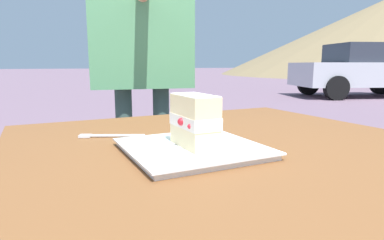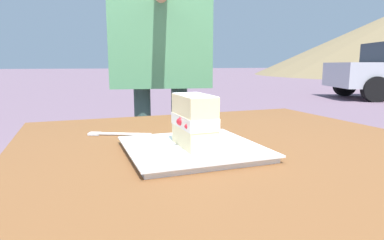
{
  "view_description": "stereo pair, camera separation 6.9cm",
  "coord_description": "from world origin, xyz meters",
  "px_view_note": "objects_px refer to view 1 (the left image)",
  "views": [
    {
      "loc": [
        -0.56,
        0.42,
        0.94
      ],
      "look_at": [
        0.05,
        0.12,
        0.83
      ],
      "focal_mm": 30.32,
      "sensor_mm": 36.0,
      "label": 1
    },
    {
      "loc": [
        -0.59,
        0.35,
        0.94
      ],
      "look_at": [
        0.05,
        0.12,
        0.83
      ],
      "focal_mm": 30.32,
      "sensor_mm": 36.0,
      "label": 2
    }
  ],
  "objects_px": {
    "dessert_plate": "(192,149)",
    "diner_person": "(141,27)",
    "dessert_fork": "(107,136)",
    "cake_slice": "(194,121)",
    "patio_table": "(249,197)",
    "parked_car_near": "(364,69)"
  },
  "relations": [
    {
      "from": "dessert_plate",
      "to": "diner_person",
      "type": "distance_m",
      "value": 0.91
    },
    {
      "from": "patio_table",
      "to": "dessert_plate",
      "type": "bearing_deg",
      "value": 66.94
    },
    {
      "from": "dessert_plate",
      "to": "cake_slice",
      "type": "bearing_deg",
      "value": -176.5
    },
    {
      "from": "patio_table",
      "to": "dessert_fork",
      "type": "xyz_separation_m",
      "value": [
        0.28,
        0.25,
        0.11
      ]
    },
    {
      "from": "diner_person",
      "to": "parked_car_near",
      "type": "bearing_deg",
      "value": -59.04
    },
    {
      "from": "dessert_plate",
      "to": "dessert_fork",
      "type": "height_order",
      "value": "dessert_plate"
    },
    {
      "from": "cake_slice",
      "to": "parked_car_near",
      "type": "relative_size",
      "value": 0.03
    },
    {
      "from": "patio_table",
      "to": "cake_slice",
      "type": "bearing_deg",
      "value": 71.27
    },
    {
      "from": "diner_person",
      "to": "dessert_fork",
      "type": "bearing_deg",
      "value": 154.65
    },
    {
      "from": "dessert_plate",
      "to": "diner_person",
      "type": "bearing_deg",
      "value": -10.33
    },
    {
      "from": "dessert_fork",
      "to": "cake_slice",
      "type": "bearing_deg",
      "value": -150.56
    },
    {
      "from": "patio_table",
      "to": "dessert_plate",
      "type": "height_order",
      "value": "dessert_plate"
    },
    {
      "from": "parked_car_near",
      "to": "patio_table",
      "type": "bearing_deg",
      "value": 125.13
    },
    {
      "from": "dessert_fork",
      "to": "diner_person",
      "type": "distance_m",
      "value": 0.75
    },
    {
      "from": "cake_slice",
      "to": "dessert_plate",
      "type": "bearing_deg",
      "value": 3.5
    },
    {
      "from": "cake_slice",
      "to": "dessert_fork",
      "type": "relative_size",
      "value": 0.79
    },
    {
      "from": "patio_table",
      "to": "cake_slice",
      "type": "xyz_separation_m",
      "value": [
        0.04,
        0.12,
        0.18
      ]
    },
    {
      "from": "dessert_plate",
      "to": "cake_slice",
      "type": "height_order",
      "value": "cake_slice"
    },
    {
      "from": "dessert_plate",
      "to": "parked_car_near",
      "type": "distance_m",
      "value": 10.24
    },
    {
      "from": "dessert_fork",
      "to": "diner_person",
      "type": "xyz_separation_m",
      "value": [
        0.6,
        -0.29,
        0.35
      ]
    },
    {
      "from": "patio_table",
      "to": "cake_slice",
      "type": "height_order",
      "value": "cake_slice"
    },
    {
      "from": "cake_slice",
      "to": "diner_person",
      "type": "height_order",
      "value": "diner_person"
    }
  ]
}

